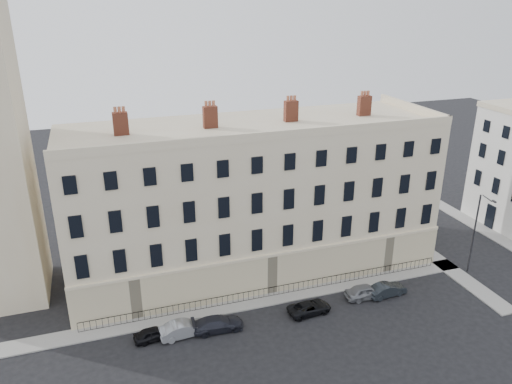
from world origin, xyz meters
TOP-DOWN VIEW (x-y plane):
  - ground at (0.00, 0.00)m, footprint 160.00×160.00m
  - terrace at (-5.97, 11.97)m, footprint 36.22×12.22m
  - pavement_terrace at (-10.00, 5.00)m, footprint 48.00×2.00m
  - pavement_east_return at (13.00, 8.00)m, footprint 2.00×24.00m
  - pavement_adjacent at (23.00, 10.00)m, footprint 2.00×20.00m
  - railings at (-6.00, 5.40)m, footprint 35.00×0.04m
  - car_a at (-17.55, 2.59)m, footprint 3.41×1.65m
  - car_b at (-15.12, 2.32)m, footprint 4.18×1.77m
  - car_c at (-12.27, 2.13)m, footprint 4.45×1.98m
  - car_d at (-3.94, 1.91)m, footprint 4.09×2.15m
  - car_e at (2.08, 2.46)m, footprint 4.03×1.73m
  - car_f at (4.12, 2.15)m, footprint 3.93×1.66m
  - streetlamp at (14.53, 3.30)m, footprint 0.55×1.81m

SIDE VIEW (x-z plane):
  - ground at x=0.00m, z-range 0.00..0.00m
  - pavement_terrace at x=-10.00m, z-range 0.00..0.12m
  - pavement_east_return at x=13.00m, z-range 0.00..0.12m
  - pavement_adjacent at x=23.00m, z-range 0.00..0.12m
  - car_d at x=-3.94m, z-range 0.00..1.10m
  - railings at x=-6.00m, z-range 0.07..1.03m
  - car_a at x=-17.55m, z-range 0.00..1.12m
  - car_f at x=4.12m, z-range 0.00..1.26m
  - car_c at x=-12.27m, z-range 0.00..1.27m
  - car_b at x=-15.12m, z-range 0.00..1.34m
  - car_e at x=2.08m, z-range 0.00..1.35m
  - streetlamp at x=14.53m, z-range 0.46..8.90m
  - terrace at x=-5.97m, z-range -1.00..16.00m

